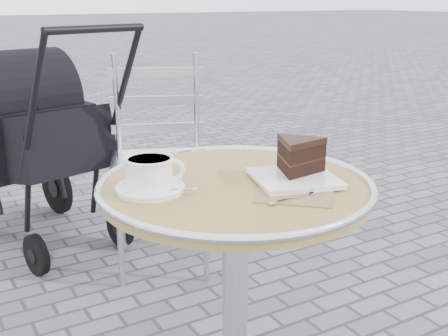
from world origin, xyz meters
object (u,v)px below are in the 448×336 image
cake_plate_set (297,161)px  baby_stroller (35,145)px  cafe_table (235,241)px  cappuccino_set (151,176)px  bistro_chair (159,136)px

cake_plate_set → baby_stroller: 1.74m
cake_plate_set → baby_stroller: (-0.32, 1.69, -0.29)m
cafe_table → cappuccino_set: size_ratio=4.26×
bistro_chair → baby_stroller: (-0.44, 0.53, -0.10)m
cake_plate_set → bistro_chair: (0.12, 1.16, -0.19)m
baby_stroller → cafe_table: bearing=-97.7°
cappuccino_set → cake_plate_set: (0.37, -0.11, 0.01)m
cake_plate_set → bistro_chair: bistro_chair is taller
cake_plate_set → cappuccino_set: bearing=-179.9°
cafe_table → baby_stroller: 1.64m
cappuccino_set → bistro_chair: (0.48, 1.05, -0.18)m
cafe_table → cake_plate_set: bearing=-20.1°
cake_plate_set → bistro_chair: bearing=100.4°
cappuccino_set → bistro_chair: 1.17m
cappuccino_set → baby_stroller: baby_stroller is taller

